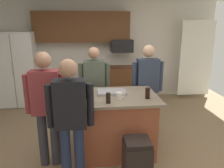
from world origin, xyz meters
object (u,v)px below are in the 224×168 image
object	(u,v)px
serving_tray	(111,92)
person_elder_center	(94,84)
person_guest_right	(147,84)
mug_ceramic_white	(119,96)
microwave_over_range	(122,46)
kitchen_island	(114,124)
tumbler_amber	(91,99)
trash_bin	(137,161)
glass_dark_ale	(86,88)
glass_pilsner	(87,94)
person_guest_left	(71,116)
glass_short_whisky	(108,98)
glass_stout_tall	(148,93)
person_guest_by_door	(46,103)
refrigerator	(18,69)

from	to	relation	value
serving_tray	person_elder_center	bearing A→B (deg)	109.24
person_guest_right	mug_ceramic_white	bearing A→B (deg)	9.77
microwave_over_range	kitchen_island	size ratio (longest dim) A/B	0.42
microwave_over_range	mug_ceramic_white	xyz separation A→B (m)	(-0.44, -2.73, -0.45)
person_guest_right	serving_tray	xyz separation A→B (m)	(-0.71, -0.51, 0.02)
mug_ceramic_white	tumbler_amber	bearing A→B (deg)	-165.42
trash_bin	mug_ceramic_white	bearing A→B (deg)	105.03
person_elder_center	microwave_over_range	bearing A→B (deg)	137.24
person_elder_center	serving_tray	size ratio (longest dim) A/B	3.65
glass_dark_ale	glass_pilsner	xyz separation A→B (m)	(0.02, -0.28, -0.00)
person_guest_left	mug_ceramic_white	distance (m)	0.82
person_guest_right	trash_bin	xyz separation A→B (m)	(-0.48, -1.37, -0.65)
glass_pilsner	person_elder_center	bearing A→B (deg)	81.80
glass_pilsner	kitchen_island	bearing A→B (deg)	13.09
person_elder_center	mug_ceramic_white	world-z (taller)	person_elder_center
tumbler_amber	glass_short_whisky	distance (m)	0.24
serving_tray	mug_ceramic_white	bearing A→B (deg)	-74.11
person_guest_right	person_guest_left	size ratio (longest dim) A/B	1.02
tumbler_amber	glass_stout_tall	distance (m)	0.83
mug_ceramic_white	person_guest_by_door	bearing A→B (deg)	-177.16
mug_ceramic_white	serving_tray	size ratio (longest dim) A/B	0.29
kitchen_island	trash_bin	xyz separation A→B (m)	(0.21, -0.76, -0.18)
glass_dark_ale	refrigerator	bearing A→B (deg)	126.93
person_guest_left	microwave_over_range	bearing A→B (deg)	23.61
person_guest_by_door	glass_pilsner	xyz separation A→B (m)	(0.57, 0.14, 0.07)
mug_ceramic_white	glass_dark_ale	distance (m)	0.60
person_guest_right	tumbler_amber	distance (m)	1.38
refrigerator	glass_stout_tall	world-z (taller)	refrigerator
microwave_over_range	glass_dark_ale	xyz separation A→B (m)	(-0.92, -2.36, -0.42)
person_elder_center	trash_bin	world-z (taller)	person_elder_center
glass_dark_ale	glass_pilsner	size ratio (longest dim) A/B	1.04
glass_dark_ale	serving_tray	bearing A→B (deg)	-11.86
refrigerator	person_guest_by_door	world-z (taller)	refrigerator
person_guest_by_door	person_guest_left	world-z (taller)	person_guest_by_door
person_guest_by_door	person_guest_left	bearing A→B (deg)	-63.55
kitchen_island	person_elder_center	size ratio (longest dim) A/B	0.82
kitchen_island	glass_dark_ale	world-z (taller)	glass_dark_ale
person_elder_center	person_guest_left	world-z (taller)	person_guest_left
microwave_over_range	glass_pilsner	size ratio (longest dim) A/B	3.91
microwave_over_range	person_guest_right	world-z (taller)	person_guest_right
tumbler_amber	serving_tray	size ratio (longest dim) A/B	0.28
person_guest_left	tumbler_amber	distance (m)	0.46
glass_short_whisky	glass_pilsner	xyz separation A→B (m)	(-0.28, 0.23, -0.00)
person_guest_by_door	tumbler_amber	xyz separation A→B (m)	(0.61, -0.06, 0.06)
person_guest_left	glass_dark_ale	size ratio (longest dim) A/B	10.91
refrigerator	glass_dark_ale	xyz separation A→B (m)	(1.68, -2.24, 0.11)
trash_bin	person_guest_right	bearing A→B (deg)	70.89
refrigerator	glass_stout_tall	bearing A→B (deg)	-45.41
refrigerator	person_guest_right	size ratio (longest dim) A/B	1.10
microwave_over_range	serving_tray	size ratio (longest dim) A/B	1.27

